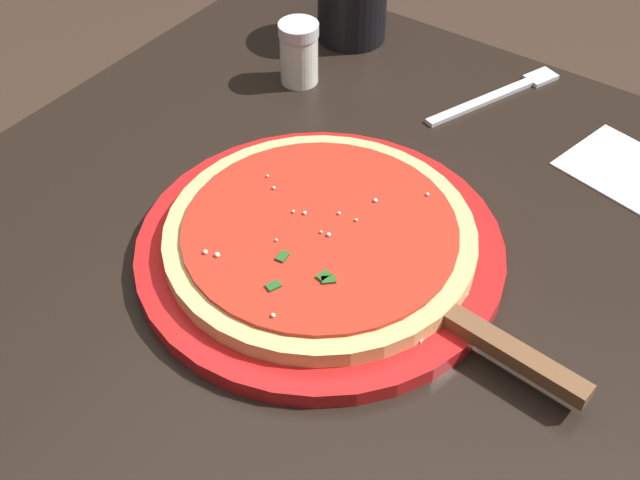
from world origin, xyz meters
TOP-DOWN VIEW (x-y plane):
  - restaurant_table at (0.00, 0.00)m, footprint 0.84×0.76m
  - serving_plate at (-0.03, -0.04)m, footprint 0.34×0.34m
  - pizza at (-0.03, -0.04)m, footprint 0.28×0.28m
  - pizza_server at (0.13, -0.06)m, footprint 0.22×0.08m
  - napkin_folded_right at (0.17, 0.24)m, footprint 0.17×0.13m
  - fork at (-0.01, 0.29)m, footprint 0.09×0.18m
  - parmesan_shaker at (-0.22, 0.18)m, footprint 0.05×0.05m

SIDE VIEW (x-z plane):
  - restaurant_table at x=0.00m, z-range 0.21..0.98m
  - napkin_folded_right at x=0.17m, z-range 0.77..0.77m
  - fork at x=-0.01m, z-range 0.77..0.77m
  - serving_plate at x=-0.03m, z-range 0.77..0.78m
  - pizza_server at x=0.13m, z-range 0.78..0.79m
  - pizza at x=-0.03m, z-range 0.78..0.80m
  - parmesan_shaker at x=-0.22m, z-range 0.77..0.84m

